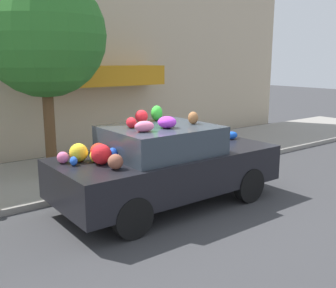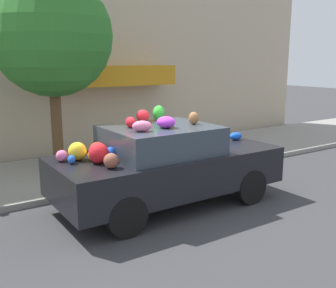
% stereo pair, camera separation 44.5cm
% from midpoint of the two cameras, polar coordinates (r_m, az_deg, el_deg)
% --- Properties ---
extents(ground_plane, '(60.00, 60.00, 0.00)m').
position_cam_midpoint_polar(ground_plane, '(7.43, 1.28, -8.44)').
color(ground_plane, '#38383A').
extents(sidewalk_curb, '(24.00, 3.20, 0.12)m').
position_cam_midpoint_polar(sidewalk_curb, '(9.65, -7.93, -3.34)').
color(sidewalk_curb, gray).
rests_on(sidewalk_curb, ground).
extents(building_facade, '(18.00, 1.20, 6.29)m').
position_cam_midpoint_polar(building_facade, '(11.38, -13.14, 14.25)').
color(building_facade, '#C6B293').
rests_on(building_facade, ground).
extents(street_tree, '(2.62, 2.62, 4.31)m').
position_cam_midpoint_polar(street_tree, '(8.99, -15.17, 14.88)').
color(street_tree, brown).
rests_on(street_tree, sidewalk_curb).
extents(art_car, '(4.13, 1.84, 1.76)m').
position_cam_midpoint_polar(art_car, '(7.08, 1.39, -2.84)').
color(art_car, black).
rests_on(art_car, ground).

